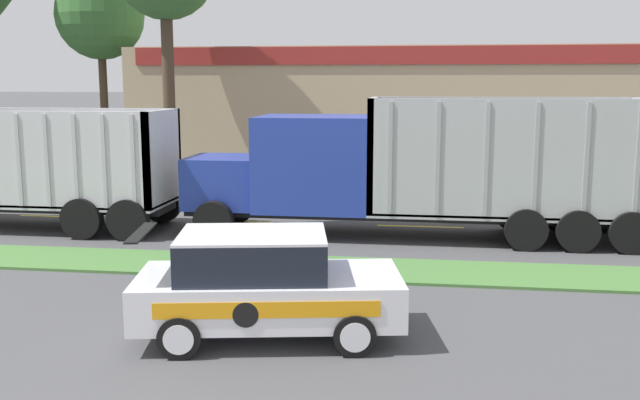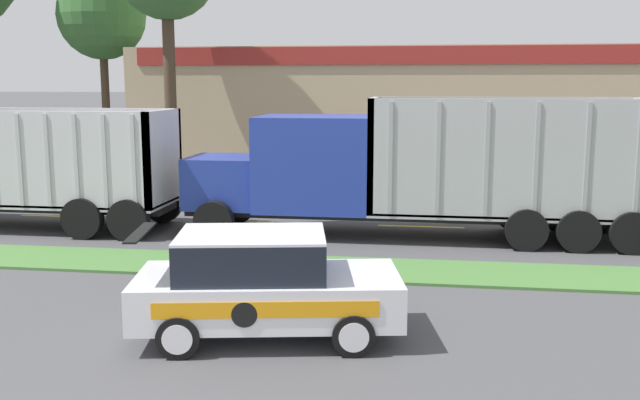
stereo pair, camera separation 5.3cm
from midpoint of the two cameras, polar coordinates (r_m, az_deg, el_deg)
The scene contains 9 objects.
grass_verge at distance 15.60m, azimuth -4.49°, elevation -5.27°, with size 120.00×1.96×0.06m, color #477538.
centre_line_3 at distance 22.81m, azimuth -20.12°, elevation -1.22°, with size 2.40×0.14×0.01m, color yellow.
centre_line_4 at distance 20.80m, azimuth -6.91°, elevation -1.69°, with size 2.40×0.14×0.01m, color yellow.
centre_line_5 at distance 20.09m, azimuth 8.14°, elevation -2.11°, with size 2.40×0.14×0.01m, color yellow.
centre_line_6 at distance 20.80m, azimuth 23.20°, elevation -2.39°, with size 2.40×0.14×0.01m, color yellow.
dump_truck_mid at distance 18.54m, azimuth 4.08°, elevation 2.14°, with size 11.69×2.72×3.60m.
rally_car at distance 11.26m, azimuth -4.44°, elevation -6.69°, with size 4.38×2.58×1.70m.
store_building_backdrop at distance 38.48m, azimuth 8.60°, elevation 7.54°, with size 28.46×12.10×5.63m.
tree_behind_left at distance 38.06m, azimuth -17.06°, elevation 14.54°, with size 4.34×4.34×10.52m.
Camera 2 is at (3.41, -5.47, 3.96)m, focal length 40.00 mm.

